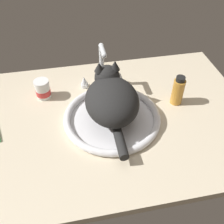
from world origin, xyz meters
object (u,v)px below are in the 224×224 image
(amber_bottle, at_px, (178,91))
(pill_bottle, at_px, (43,90))
(faucet, at_px, (102,71))
(cat, at_px, (111,97))
(sink_basin, at_px, (112,117))

(amber_bottle, bearing_deg, pill_bottle, 165.30)
(pill_bottle, xyz_separation_m, amber_bottle, (0.53, -0.14, 0.02))
(faucet, relative_size, pill_bottle, 2.49)
(cat, xyz_separation_m, amber_bottle, (0.27, 0.03, -0.04))
(faucet, bearing_deg, cat, -89.96)
(sink_basin, relative_size, cat, 1.02)
(faucet, relative_size, cat, 0.56)
(sink_basin, bearing_deg, pill_bottle, 143.53)
(sink_basin, distance_m, faucet, 0.22)
(cat, relative_size, pill_bottle, 4.43)
(sink_basin, height_order, faucet, faucet)
(amber_bottle, bearing_deg, faucet, 148.89)
(sink_basin, xyz_separation_m, faucet, (0.00, 0.21, 0.07))
(cat, height_order, pill_bottle, cat)
(sink_basin, relative_size, pill_bottle, 4.51)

